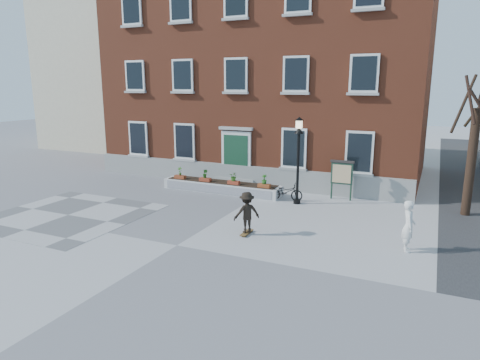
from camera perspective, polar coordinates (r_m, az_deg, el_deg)
The scene contains 11 objects.
ground at distance 14.75m, azimuth -8.41°, elevation -8.62°, with size 100.00×100.00×0.00m, color #A1A0A3.
checker_patch at distance 19.21m, azimuth -21.94°, elevation -4.35°, with size 6.00×6.00×0.01m, color #59595C.
distant_building at distance 40.59m, azimuth -14.82°, elevation 13.90°, with size 10.00×12.00×13.00m, color beige.
bicycle at distance 20.06m, azimuth 6.09°, elevation -1.57°, with size 0.55×1.59×0.83m, color black.
bystander at distance 14.89m, azimuth 21.55°, elevation -5.74°, with size 0.62×0.41×1.69m, color silver.
brick_building at distance 27.21m, azimuth 4.18°, elevation 14.68°, with size 18.40×10.85×12.60m.
planter_assembly at distance 21.55m, azimuth -2.46°, elevation -0.82°, with size 6.20×1.12×1.15m.
bare_tree at distance 19.66m, azimuth 28.64°, elevation 3.72°, with size 1.83×1.83×6.16m.
lamp_post at distance 19.19m, azimuth 7.80°, elevation 4.20°, with size 0.40×0.40×3.93m.
notice_board at distance 20.46m, azimuth 13.43°, elevation 0.86°, with size 1.10×0.16×1.87m.
skateboarder at distance 15.38m, azimuth 0.91°, elevation -4.35°, with size 1.08×1.07×1.58m.
Camera 1 is at (7.64, -11.45, 5.31)m, focal length 32.00 mm.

